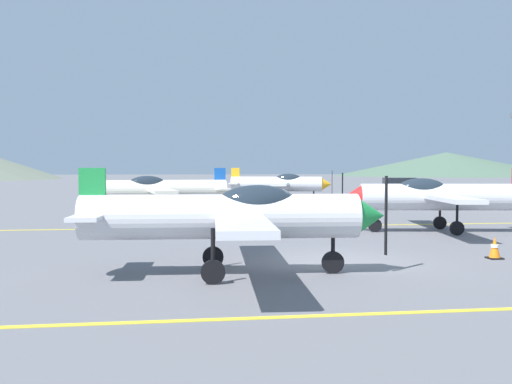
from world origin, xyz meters
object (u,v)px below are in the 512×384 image
(airplane_near, at_px, (233,215))
(traffic_cone_front, at_px, (495,248))
(airplane_mid, at_px, (436,196))
(airplane_far, at_px, (158,189))
(car_sedan, at_px, (401,187))
(airplane_back, at_px, (280,183))

(airplane_near, distance_m, traffic_cone_front, 7.24)
(airplane_near, height_order, traffic_cone_front, airplane_near)
(airplane_mid, distance_m, airplane_far, 13.25)
(car_sedan, bearing_deg, airplane_far, -140.46)
(traffic_cone_front, bearing_deg, car_sedan, 72.26)
(airplane_far, bearing_deg, airplane_back, 51.17)
(airplane_near, relative_size, car_sedan, 1.77)
(airplane_back, bearing_deg, traffic_cone_front, -86.60)
(airplane_back, bearing_deg, car_sedan, 27.76)
(airplane_near, bearing_deg, airplane_back, 77.40)
(airplane_far, bearing_deg, airplane_near, -81.95)
(airplane_near, height_order, airplane_mid, same)
(airplane_near, bearing_deg, airplane_mid, 41.55)
(airplane_mid, distance_m, airplane_back, 18.00)
(airplane_far, bearing_deg, traffic_cone_front, -56.91)
(airplane_far, height_order, traffic_cone_front, airplane_far)
(airplane_near, height_order, airplane_back, same)
(airplane_far, bearing_deg, airplane_mid, -37.67)
(airplane_back, relative_size, car_sedan, 1.76)
(airplane_back, height_order, car_sedan, airplane_back)
(airplane_back, distance_m, car_sedan, 12.31)
(airplane_mid, xyz_separation_m, airplane_far, (-10.49, 8.10, 0.00))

